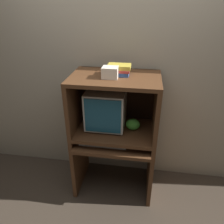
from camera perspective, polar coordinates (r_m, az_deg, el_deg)
ground_plane at (r=2.61m, az=-0.34°, el=-22.38°), size 12.00×12.00×0.00m
wall_back at (r=2.40m, az=1.97°, el=10.60°), size 6.00×0.06×2.60m
desk_base at (r=2.49m, az=0.55°, el=-11.99°), size 0.85×0.60×0.68m
desk_monitor_shelf at (r=2.32m, az=0.72°, el=-4.89°), size 0.85×0.56×0.10m
hutch_upper at (r=2.16m, az=0.90°, el=4.60°), size 0.85×0.56×0.57m
crt_monitor at (r=2.26m, az=-1.53°, el=1.05°), size 0.39×0.39×0.41m
keyboard at (r=2.26m, az=-2.26°, el=-7.96°), size 0.48×0.15×0.03m
mouse at (r=2.23m, az=5.18°, el=-8.54°), size 0.06×0.04×0.03m
snack_bag at (r=2.28m, az=5.49°, el=-3.24°), size 0.14×0.11×0.12m
book_stack at (r=2.09m, az=1.84°, el=10.99°), size 0.22×0.15×0.10m
storage_box at (r=2.00m, az=-0.48°, el=10.31°), size 0.14×0.12×0.10m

